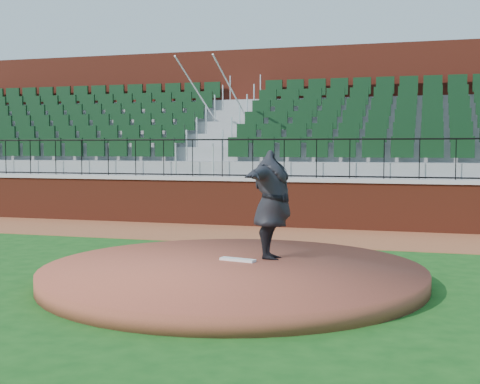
{
  "coord_description": "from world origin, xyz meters",
  "views": [
    {
      "loc": [
        3.21,
        -9.35,
        2.09
      ],
      "look_at": [
        0.0,
        1.5,
        1.3
      ],
      "focal_mm": 47.87,
      "sensor_mm": 36.0,
      "label": 1
    }
  ],
  "objects": [
    {
      "name": "wall_railing",
      "position": [
        0.0,
        7.0,
        1.8
      ],
      "size": [
        34.0,
        0.05,
        1.0
      ],
      "primitive_type": null,
      "color": "black",
      "rests_on": "wall_cap"
    },
    {
      "name": "concourse_wall",
      "position": [
        0.0,
        12.52,
        2.75
      ],
      "size": [
        34.0,
        0.5,
        5.5
      ],
      "primitive_type": "cube",
      "color": "maroon",
      "rests_on": "ground"
    },
    {
      "name": "ground",
      "position": [
        0.0,
        0.0,
        0.0
      ],
      "size": [
        90.0,
        90.0,
        0.0
      ],
      "primitive_type": "plane",
      "color": "#154A15",
      "rests_on": "ground"
    },
    {
      "name": "pitching_rubber",
      "position": [
        0.26,
        0.49,
        0.27
      ],
      "size": [
        0.62,
        0.27,
        0.04
      ],
      "primitive_type": "cube",
      "rotation": [
        0.0,
        0.0,
        -0.21
      ],
      "color": "white",
      "rests_on": "pitchers_mound"
    },
    {
      "name": "field_wall",
      "position": [
        0.0,
        7.0,
        0.6
      ],
      "size": [
        34.0,
        0.35,
        1.2
      ],
      "primitive_type": "cube",
      "color": "maroon",
      "rests_on": "ground"
    },
    {
      "name": "pitcher",
      "position": [
        0.75,
        0.85,
        1.15
      ],
      "size": [
        0.62,
        2.21,
        1.8
      ],
      "primitive_type": "imported",
      "rotation": [
        0.0,
        0.0,
        1.56
      ],
      "color": "black",
      "rests_on": "pitchers_mound"
    },
    {
      "name": "pitchers_mound",
      "position": [
        0.32,
        0.04,
        0.12
      ],
      "size": [
        5.92,
        5.92,
        0.25
      ],
      "primitive_type": "cylinder",
      "color": "brown",
      "rests_on": "ground"
    },
    {
      "name": "warning_track",
      "position": [
        0.0,
        5.4,
        0.01
      ],
      "size": [
        34.0,
        3.2,
        0.01
      ],
      "primitive_type": "cube",
      "color": "brown",
      "rests_on": "ground"
    },
    {
      "name": "seating_stands",
      "position": [
        0.0,
        9.72,
        2.3
      ],
      "size": [
        34.0,
        5.1,
        4.6
      ],
      "primitive_type": null,
      "color": "gray",
      "rests_on": "ground"
    },
    {
      "name": "wall_cap",
      "position": [
        0.0,
        7.0,
        1.25
      ],
      "size": [
        34.0,
        0.45,
        0.1
      ],
      "primitive_type": "cube",
      "color": "#B7B7B7",
      "rests_on": "field_wall"
    }
  ]
}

